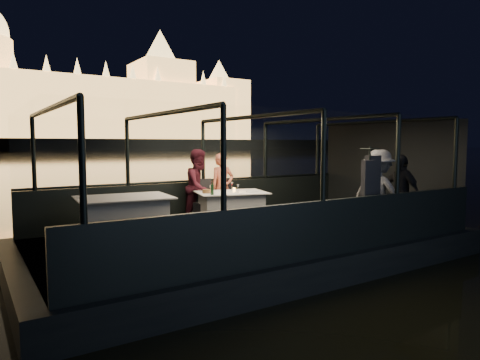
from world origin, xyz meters
TOP-DOWN VIEW (x-y plane):
  - boat_hull at (0.00, 0.00)m, footprint 8.60×4.40m
  - boat_deck at (0.00, 0.00)m, footprint 8.00×4.00m
  - gunwale_port at (0.00, 2.00)m, footprint 8.00×0.08m
  - gunwale_starboard at (0.00, -2.00)m, footprint 8.00×0.08m
  - cabin_glass_port at (0.00, 2.00)m, footprint 8.00×0.02m
  - cabin_glass_starboard at (0.00, -2.00)m, footprint 8.00×0.02m
  - cabin_roof_glass at (0.00, 0.00)m, footprint 8.00×4.00m
  - end_wall_fore at (-4.00, 0.00)m, footprint 0.02×4.00m
  - end_wall_aft at (4.00, 0.00)m, footprint 0.02×4.00m
  - canopy_ribs at (0.00, 0.00)m, footprint 8.00×4.00m
  - dining_table_central at (0.04, 0.81)m, footprint 1.67×1.39m
  - dining_table_aft at (-2.35, 0.54)m, footprint 1.71×1.31m
  - chair_port_left at (-0.28, 1.35)m, footprint 0.46×0.46m
  - chair_port_right at (0.34, 1.48)m, footprint 0.48×0.48m
  - coat_stand at (1.36, -1.75)m, footprint 0.55×0.47m
  - person_woman_coral at (0.27, 1.57)m, footprint 0.58×0.40m
  - person_man_maroon at (-0.33, 1.56)m, footprint 0.98×0.89m
  - passenger_stripe at (2.00, -1.44)m, footprint 0.83×1.19m
  - passenger_dark at (2.68, -1.41)m, footprint 0.44×0.95m
  - wine_bottle at (-0.56, 0.56)m, footprint 0.07×0.07m
  - bread_basket at (-0.50, 0.90)m, footprint 0.24×0.24m
  - amber_candle at (0.11, 0.81)m, footprint 0.06×0.06m
  - plate_near at (0.41, 0.58)m, footprint 0.28×0.28m
  - plate_far at (-0.33, 1.01)m, footprint 0.26×0.26m
  - wine_glass_white at (-0.52, 0.69)m, footprint 0.07×0.07m
  - wine_glass_red at (0.21, 1.06)m, footprint 0.08×0.08m
  - wine_glass_empty at (0.10, 0.63)m, footprint 0.06×0.06m

SIDE VIEW (x-z plane):
  - boat_hull at x=0.00m, z-range -0.50..0.50m
  - boat_deck at x=0.00m, z-range 0.46..0.50m
  - dining_table_central at x=0.04m, z-range 0.50..1.27m
  - dining_table_aft at x=-2.35m, z-range 0.46..1.31m
  - gunwale_port at x=0.00m, z-range 0.50..1.40m
  - gunwale_starboard at x=0.00m, z-range 0.50..1.40m
  - chair_port_left at x=-0.28m, z-range 0.45..1.45m
  - chair_port_right at x=0.34m, z-range 0.47..1.43m
  - person_woman_coral at x=0.27m, z-range 0.47..2.03m
  - person_man_maroon at x=-0.33m, z-range 0.42..2.08m
  - plate_near at x=0.41m, z-range 1.26..1.28m
  - plate_far at x=-0.33m, z-range 1.27..1.28m
  - bread_basket at x=-0.50m, z-range 1.27..1.34m
  - amber_candle at x=0.11m, z-range 1.26..1.35m
  - passenger_stripe at x=2.00m, z-range 0.51..2.19m
  - passenger_dark at x=2.68m, z-range 0.56..2.14m
  - wine_glass_white at x=-0.52m, z-range 1.27..1.45m
  - wine_glass_red at x=0.21m, z-range 1.27..1.45m
  - wine_glass_empty at x=0.10m, z-range 1.28..1.44m
  - coat_stand at x=1.36m, z-range 0.53..2.27m
  - wine_bottle at x=-0.56m, z-range 1.28..1.55m
  - end_wall_fore at x=-4.00m, z-range 0.50..2.80m
  - end_wall_aft at x=4.00m, z-range 0.50..2.80m
  - canopy_ribs at x=0.00m, z-range 0.50..2.80m
  - cabin_glass_port at x=0.00m, z-range 1.40..2.80m
  - cabin_glass_starboard at x=0.00m, z-range 1.40..2.80m
  - cabin_roof_glass at x=0.00m, z-range 2.79..2.81m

